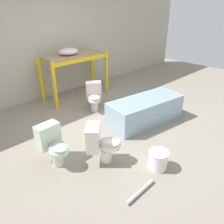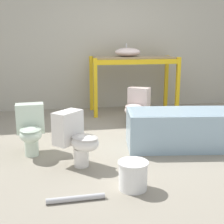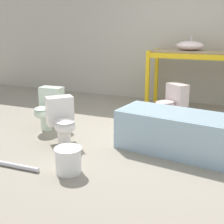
{
  "view_description": "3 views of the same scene",
  "coord_description": "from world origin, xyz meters",
  "px_view_note": "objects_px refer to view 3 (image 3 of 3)",
  "views": [
    {
      "loc": [
        -2.87,
        -3.03,
        2.31
      ],
      "look_at": [
        -0.43,
        -0.51,
        0.55
      ],
      "focal_mm": 35.0,
      "sensor_mm": 36.0,
      "label": 1
    },
    {
      "loc": [
        -1.24,
        -4.43,
        1.51
      ],
      "look_at": [
        -0.54,
        -0.65,
        0.58
      ],
      "focal_mm": 50.0,
      "sensor_mm": 36.0,
      "label": 2
    },
    {
      "loc": [
        1.2,
        -4.36,
        1.62
      ],
      "look_at": [
        -0.38,
        -0.62,
        0.47
      ],
      "focal_mm": 50.0,
      "sensor_mm": 36.0,
      "label": 3
    }
  ],
  "objects_px": {
    "sink_basin": "(190,46)",
    "toilet_near": "(171,102)",
    "toilet_extra": "(48,107)",
    "bathtub_main": "(182,130)",
    "toilet_far": "(62,119)",
    "bucket_white": "(68,160)"
  },
  "relations": [
    {
      "from": "bathtub_main",
      "to": "toilet_near",
      "type": "height_order",
      "value": "toilet_near"
    },
    {
      "from": "toilet_near",
      "to": "bucket_white",
      "type": "distance_m",
      "value": 2.39
    },
    {
      "from": "toilet_extra",
      "to": "bucket_white",
      "type": "relative_size",
      "value": 2.09
    },
    {
      "from": "toilet_extra",
      "to": "bucket_white",
      "type": "distance_m",
      "value": 1.64
    },
    {
      "from": "sink_basin",
      "to": "toilet_near",
      "type": "xyz_separation_m",
      "value": [
        -0.08,
        -1.04,
        -0.86
      ]
    },
    {
      "from": "bathtub_main",
      "to": "toilet_extra",
      "type": "distance_m",
      "value": 2.13
    },
    {
      "from": "toilet_near",
      "to": "bucket_white",
      "type": "bearing_deg",
      "value": -68.86
    },
    {
      "from": "toilet_extra",
      "to": "bucket_white",
      "type": "xyz_separation_m",
      "value": [
        1.08,
        -1.22,
        -0.2
      ]
    },
    {
      "from": "bathtub_main",
      "to": "toilet_far",
      "type": "relative_size",
      "value": 2.65
    },
    {
      "from": "toilet_near",
      "to": "sink_basin",
      "type": "bearing_deg",
      "value": 122.26
    },
    {
      "from": "sink_basin",
      "to": "toilet_far",
      "type": "relative_size",
      "value": 0.8
    },
    {
      "from": "toilet_near",
      "to": "bucket_white",
      "type": "relative_size",
      "value": 2.09
    },
    {
      "from": "sink_basin",
      "to": "toilet_extra",
      "type": "distance_m",
      "value": 2.91
    },
    {
      "from": "bathtub_main",
      "to": "toilet_far",
      "type": "xyz_separation_m",
      "value": [
        -1.57,
        -0.36,
        0.06
      ]
    },
    {
      "from": "bathtub_main",
      "to": "sink_basin",
      "type": "bearing_deg",
      "value": 106.67
    },
    {
      "from": "toilet_near",
      "to": "toilet_extra",
      "type": "relative_size",
      "value": 1.0
    },
    {
      "from": "toilet_far",
      "to": "toilet_extra",
      "type": "distance_m",
      "value": 0.74
    },
    {
      "from": "toilet_far",
      "to": "bucket_white",
      "type": "relative_size",
      "value": 2.09
    },
    {
      "from": "sink_basin",
      "to": "bucket_white",
      "type": "height_order",
      "value": "sink_basin"
    },
    {
      "from": "sink_basin",
      "to": "toilet_near",
      "type": "bearing_deg",
      "value": -94.48
    },
    {
      "from": "toilet_far",
      "to": "toilet_extra",
      "type": "height_order",
      "value": "same"
    },
    {
      "from": "bathtub_main",
      "to": "toilet_near",
      "type": "distance_m",
      "value": 1.28
    }
  ]
}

